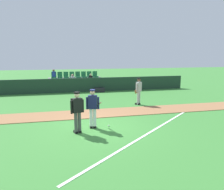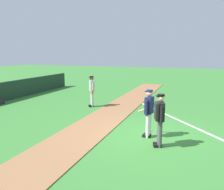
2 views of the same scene
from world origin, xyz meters
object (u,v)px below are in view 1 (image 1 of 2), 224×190
object	(u,v)px
umpire_home_plate	(77,110)
baseball	(109,126)
equipment_bag	(99,90)
runner_grey_jersey	(138,90)
batter_navy_jersey	(93,107)

from	to	relation	value
umpire_home_plate	baseball	distance (m)	1.82
umpire_home_plate	equipment_bag	bearing A→B (deg)	74.79
equipment_bag	baseball	bearing A→B (deg)	-97.59
equipment_bag	runner_grey_jersey	bearing A→B (deg)	-73.62
equipment_bag	batter_navy_jersey	bearing A→B (deg)	-101.79
batter_navy_jersey	equipment_bag	world-z (taller)	batter_navy_jersey
umpire_home_plate	baseball	xyz separation A→B (m)	(1.45, 0.53, -0.96)
batter_navy_jersey	umpire_home_plate	size ratio (longest dim) A/B	1.00
runner_grey_jersey	baseball	bearing A→B (deg)	-125.98
umpire_home_plate	runner_grey_jersey	bearing A→B (deg)	46.02
umpire_home_plate	runner_grey_jersey	world-z (taller)	same
umpire_home_plate	equipment_bag	world-z (taller)	umpire_home_plate
batter_navy_jersey	equipment_bag	bearing A→B (deg)	78.21
runner_grey_jersey	equipment_bag	distance (m)	5.77
umpire_home_plate	equipment_bag	size ratio (longest dim) A/B	1.96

